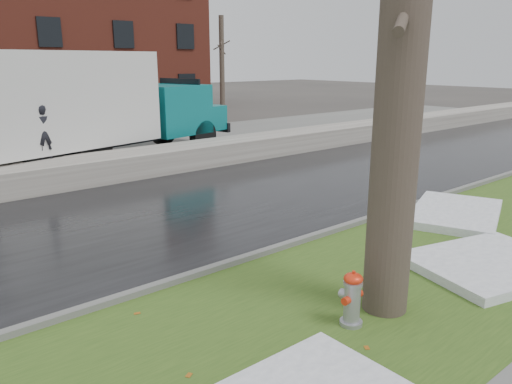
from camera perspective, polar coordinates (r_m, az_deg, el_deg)
ground at (r=8.65m, az=4.98°, el=-9.38°), size 120.00×120.00×0.00m
verge at (r=7.90m, az=11.52°, el=-11.96°), size 60.00×4.50×0.04m
road at (r=12.04m, az=-10.30°, el=-2.41°), size 60.00×7.00×0.03m
parking_lot at (r=19.69m, az=-22.78°, el=3.42°), size 60.00×9.00×0.03m
curb at (r=9.30m, az=0.61°, el=-7.07°), size 60.00×0.15×0.14m
snowbank at (r=15.64m, az=-18.09°, el=2.47°), size 60.00×1.60×0.75m
bg_tree_right at (r=36.61m, az=-3.92°, el=14.57°), size 1.40×1.62×6.50m
fire_hydrant at (r=6.99m, az=10.92°, el=-11.61°), size 0.39×0.34×0.79m
tree at (r=6.89m, az=16.65°, el=18.52°), size 1.50×1.70×7.98m
box_truck at (r=18.05m, az=-18.19°, el=9.32°), size 11.54×4.70×3.81m
worker at (r=15.63m, az=-23.22°, el=6.29°), size 0.61×0.45×1.55m
snow_patch_near at (r=9.64m, az=25.22°, el=-7.44°), size 3.02×2.59×0.16m
snow_patch_side at (r=12.37m, az=21.84°, el=-2.24°), size 3.27×2.71×0.18m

